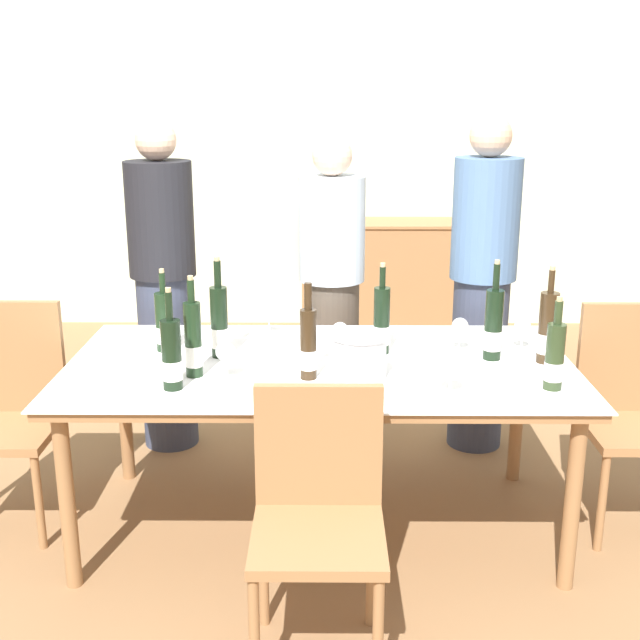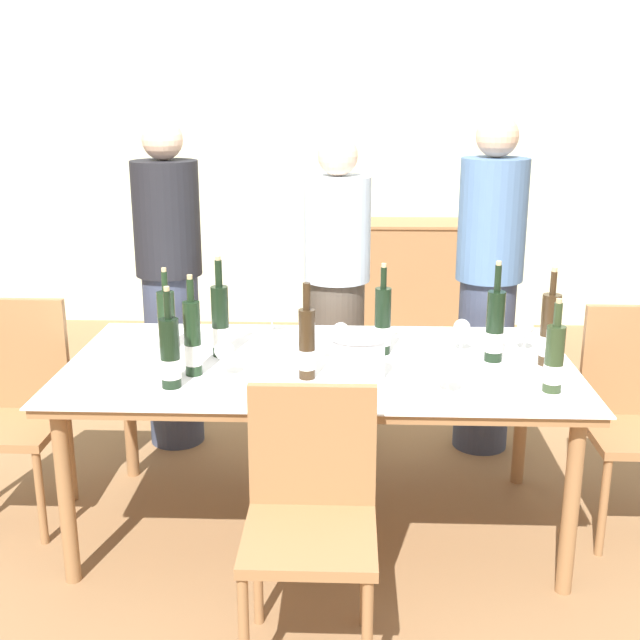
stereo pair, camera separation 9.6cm
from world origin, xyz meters
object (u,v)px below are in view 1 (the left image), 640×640
wine_bottle_2 (165,323)px  wine_glass_1 (340,333)px  wine_bottle_1 (382,322)px  wine_bottle_5 (219,323)px  wine_bottle_0 (555,357)px  chair_near_front (317,506)px  sideboard_cabinet (390,277)px  wine_glass_5 (522,327)px  dining_table (320,376)px  wine_bottle_7 (308,345)px  wine_glass_0 (269,314)px  wine_glass_4 (225,353)px  person_guest_left (332,296)px  wine_glass_2 (451,366)px  wine_glass_3 (460,328)px  wine_bottle_3 (493,326)px  person_guest_right (482,287)px  ice_bucket (359,355)px  chair_right_end (632,403)px  wine_bottle_8 (193,341)px  person_host (164,289)px  wine_bottle_6 (172,356)px  wine_bottle_4 (548,330)px  chair_left_end (10,401)px

wine_bottle_2 → wine_glass_1: wine_bottle_2 is taller
wine_bottle_1 → wine_bottle_5: 0.67m
wine_bottle_0 → chair_near_front: 1.05m
sideboard_cabinet → wine_glass_5: wine_glass_5 is taller
dining_table → wine_bottle_7: (-0.04, -0.18, 0.19)m
wine_glass_0 → wine_glass_1: 0.43m
wine_glass_4 → person_guest_left: 1.14m
wine_glass_2 → wine_glass_3: wine_glass_2 is taller
wine_bottle_3 → chair_near_front: size_ratio=0.46×
wine_bottle_5 → wine_bottle_3: bearing=-1.1°
person_guest_right → ice_bucket: bearing=-122.7°
chair_right_end → wine_glass_2: bearing=-153.2°
dining_table → wine_bottle_8: bearing=-161.9°
wine_bottle_7 → person_host: size_ratio=0.22×
sideboard_cabinet → dining_table: (-0.51, -2.88, 0.25)m
wine_bottle_2 → wine_bottle_3: 1.37m
wine_bottle_2 → wine_glass_1: bearing=-4.1°
wine_glass_1 → wine_bottle_6: bearing=-147.2°
ice_bucket → wine_glass_2: (0.32, -0.15, 0.01)m
wine_bottle_4 → person_guest_right: size_ratio=0.24×
wine_bottle_3 → wine_bottle_1: bearing=170.5°
wine_glass_0 → chair_left_end: (-1.08, -0.31, -0.30)m
sideboard_cabinet → person_host: (-1.30, -2.03, 0.41)m
wine_glass_5 → chair_right_end: (0.46, -0.09, -0.30)m
wine_bottle_7 → chair_right_end: wine_bottle_7 is taller
wine_bottle_0 → wine_glass_3: bearing=121.8°
wine_glass_2 → chair_near_front: size_ratio=0.17×
wine_bottle_0 → wine_glass_3: wine_bottle_0 is taller
wine_bottle_0 → wine_glass_0: size_ratio=2.60×
chair_near_front → ice_bucket: bearing=75.1°
wine_bottle_4 → person_host: 1.90m
wine_bottle_5 → wine_glass_5: 1.28m
wine_glass_4 → chair_right_end: (1.67, 0.28, -0.31)m
wine_bottle_6 → wine_glass_0: size_ratio=2.85×
wine_bottle_2 → wine_glass_1: 0.74m
ice_bucket → person_guest_left: (-0.10, 1.05, -0.04)m
wine_bottle_2 → wine_glass_5: size_ratio=2.54×
sideboard_cabinet → dining_table: bearing=-100.0°
wine_bottle_3 → wine_bottle_6: size_ratio=1.08×
wine_bottle_5 → wine_bottle_8: bearing=-106.6°
wine_glass_0 → wine_glass_1: bearing=-43.2°
chair_left_end → person_guest_left: person_guest_left is taller
wine_bottle_5 → wine_glass_3: (1.00, 0.08, -0.04)m
wine_bottle_7 → wine_glass_2: wine_bottle_7 is taller
wine_glass_2 → person_guest_left: (-0.42, 1.20, -0.05)m
sideboard_cabinet → dining_table: sideboard_cabinet is taller
wine_bottle_4 → wine_bottle_2: bearing=174.8°
dining_table → wine_glass_4: size_ratio=13.72×
wine_glass_0 → wine_glass_5: (1.09, -0.22, 0.01)m
wine_bottle_8 → wine_glass_4: wine_bottle_8 is taller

